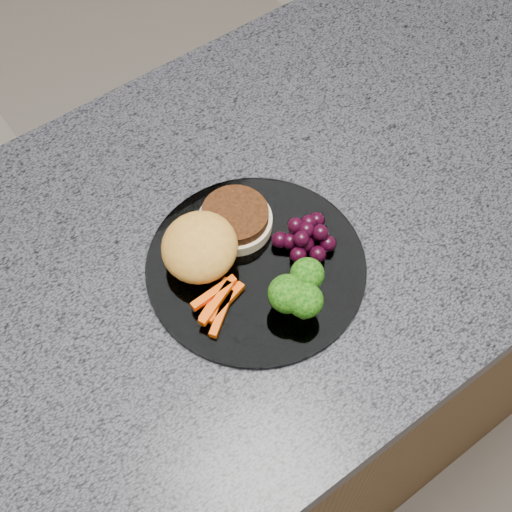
# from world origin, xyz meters

# --- Properties ---
(island_cabinet) EXTENTS (1.20, 0.60, 0.86)m
(island_cabinet) POSITION_xyz_m (0.00, 0.00, 0.43)
(island_cabinet) COLOR #51381B
(island_cabinet) RESTS_ON ground
(countertop) EXTENTS (1.20, 0.60, 0.04)m
(countertop) POSITION_xyz_m (0.00, 0.00, 0.88)
(countertop) COLOR #474851
(countertop) RESTS_ON island_cabinet
(plate) EXTENTS (0.26, 0.26, 0.01)m
(plate) POSITION_xyz_m (-0.01, -0.05, 0.90)
(plate) COLOR white
(plate) RESTS_ON countertop
(burger) EXTENTS (0.18, 0.14, 0.05)m
(burger) POSITION_xyz_m (-0.04, -0.00, 0.93)
(burger) COLOR beige
(burger) RESTS_ON plate
(carrot_sticks) EXTENTS (0.07, 0.06, 0.02)m
(carrot_sticks) POSITION_xyz_m (-0.08, -0.07, 0.91)
(carrot_sticks) COLOR #FC5304
(carrot_sticks) RESTS_ON plate
(broccoli) EXTENTS (0.08, 0.06, 0.05)m
(broccoli) POSITION_xyz_m (-0.00, -0.12, 0.94)
(broccoli) COLOR #598F34
(broccoli) RESTS_ON plate
(grape_bunch) EXTENTS (0.07, 0.06, 0.03)m
(grape_bunch) POSITION_xyz_m (0.05, -0.06, 0.92)
(grape_bunch) COLOR black
(grape_bunch) RESTS_ON plate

